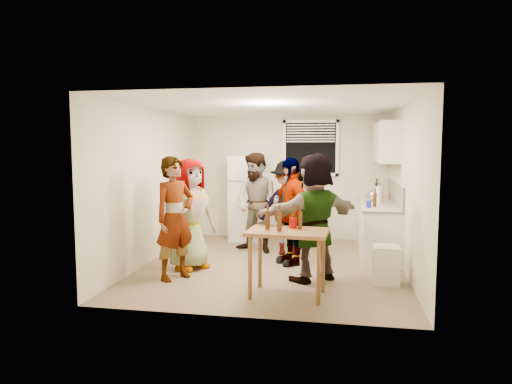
% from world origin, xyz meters
% --- Properties ---
extents(room, '(4.00, 4.50, 2.50)m').
position_xyz_m(room, '(0.00, 0.00, 0.00)').
color(room, beige).
rests_on(room, ground).
extents(window, '(1.12, 0.10, 1.06)m').
position_xyz_m(window, '(0.45, 2.21, 1.85)').
color(window, white).
rests_on(window, room).
extents(refrigerator, '(0.70, 0.70, 1.70)m').
position_xyz_m(refrigerator, '(-0.75, 1.88, 0.85)').
color(refrigerator, white).
rests_on(refrigerator, ground).
extents(counter_lower, '(0.60, 2.20, 0.86)m').
position_xyz_m(counter_lower, '(1.70, 1.15, 0.43)').
color(counter_lower, white).
rests_on(counter_lower, ground).
extents(countertop, '(0.64, 2.22, 0.04)m').
position_xyz_m(countertop, '(1.70, 1.15, 0.88)').
color(countertop, beige).
rests_on(countertop, counter_lower).
extents(backsplash, '(0.03, 2.20, 0.36)m').
position_xyz_m(backsplash, '(1.99, 1.15, 1.08)').
color(backsplash, '#B4AFA6').
rests_on(backsplash, countertop).
extents(upper_cabinets, '(0.34, 1.60, 0.70)m').
position_xyz_m(upper_cabinets, '(1.83, 1.35, 1.95)').
color(upper_cabinets, white).
rests_on(upper_cabinets, room).
extents(kettle, '(0.33, 0.31, 0.22)m').
position_xyz_m(kettle, '(1.65, 1.42, 0.90)').
color(kettle, silver).
rests_on(kettle, countertop).
extents(paper_towel, '(0.13, 0.13, 0.29)m').
position_xyz_m(paper_towel, '(1.68, 1.03, 0.90)').
color(paper_towel, white).
rests_on(paper_towel, countertop).
extents(wine_bottle, '(0.07, 0.07, 0.27)m').
position_xyz_m(wine_bottle, '(1.75, 2.12, 0.90)').
color(wine_bottle, black).
rests_on(wine_bottle, countertop).
extents(beer_bottle_counter, '(0.06, 0.06, 0.23)m').
position_xyz_m(beer_bottle_counter, '(1.60, 0.58, 0.90)').
color(beer_bottle_counter, '#47230C').
rests_on(beer_bottle_counter, countertop).
extents(blue_cup, '(0.08, 0.08, 0.11)m').
position_xyz_m(blue_cup, '(1.49, 0.44, 0.90)').
color(blue_cup, '#1728AC').
rests_on(blue_cup, countertop).
extents(picture_frame, '(0.02, 0.17, 0.14)m').
position_xyz_m(picture_frame, '(1.92, 1.83, 0.97)').
color(picture_frame, gold).
rests_on(picture_frame, countertop).
extents(trash_bin, '(0.37, 0.37, 0.52)m').
position_xyz_m(trash_bin, '(1.67, -0.69, 0.25)').
color(trash_bin, silver).
rests_on(trash_bin, ground).
extents(serving_table, '(1.04, 0.73, 0.84)m').
position_xyz_m(serving_table, '(0.40, -1.43, 0.00)').
color(serving_table, brown).
rests_on(serving_table, ground).
extents(beer_bottle_table, '(0.06, 0.06, 0.21)m').
position_xyz_m(beer_bottle_table, '(0.54, -1.29, 0.84)').
color(beer_bottle_table, '#47230C').
rests_on(beer_bottle_table, serving_table).
extents(red_cup, '(0.10, 0.10, 0.13)m').
position_xyz_m(red_cup, '(0.44, -1.25, 0.84)').
color(red_cup, '#B70608').
rests_on(red_cup, serving_table).
extents(guest_grey, '(1.87, 1.68, 0.54)m').
position_xyz_m(guest_grey, '(-1.22, -0.40, 0.00)').
color(guest_grey, gray).
rests_on(guest_grey, ground).
extents(guest_stripe, '(1.81, 1.49, 0.42)m').
position_xyz_m(guest_stripe, '(-1.25, -0.97, 0.00)').
color(guest_stripe, '#141933').
rests_on(guest_stripe, ground).
extents(guest_back_left, '(1.44, 1.96, 0.67)m').
position_xyz_m(guest_back_left, '(-0.40, 0.87, 0.00)').
color(guest_back_left, brown).
rests_on(guest_back_left, ground).
extents(guest_back_right, '(1.30, 1.79, 0.61)m').
position_xyz_m(guest_back_right, '(0.15, 0.79, 0.00)').
color(guest_back_right, '#3D3D42').
rests_on(guest_back_right, ground).
extents(guest_black, '(1.97, 1.78, 0.42)m').
position_xyz_m(guest_black, '(0.27, 0.15, 0.00)').
color(guest_black, black).
rests_on(guest_black, ground).
extents(guest_orange, '(2.43, 2.45, 0.53)m').
position_xyz_m(guest_orange, '(0.69, -0.68, 0.00)').
color(guest_orange, '#EE7251').
rests_on(guest_orange, ground).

